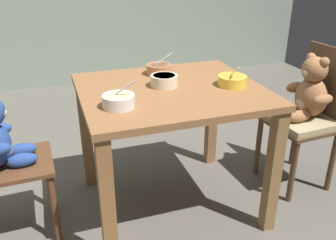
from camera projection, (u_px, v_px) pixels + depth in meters
ground_plane at (171, 205)px, 2.30m from camera, size 5.20×5.20×0.04m
dining_table at (171, 110)px, 2.03m from camera, size 0.98×0.86×0.76m
teddy_chair_near_right at (307, 103)px, 2.30m from camera, size 0.40×0.44×0.91m
porridge_bowl_yellow_near_right at (232, 80)px, 2.00m from camera, size 0.16×0.17×0.13m
porridge_bowl_terracotta_far_center at (159, 69)px, 2.19m from camera, size 0.16×0.15×0.13m
porridge_bowl_white_near_left at (119, 101)px, 1.72m from camera, size 0.16×0.15×0.14m
porridge_bowl_cream_center at (164, 80)px, 1.99m from camera, size 0.15×0.15×0.06m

